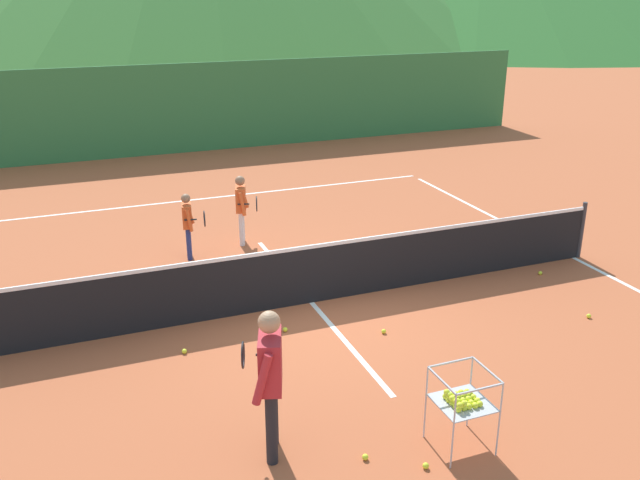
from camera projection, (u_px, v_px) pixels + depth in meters
ground_plane at (311, 302)px, 10.79m from camera, size 120.00×120.00×0.00m
line_baseline_far at (220, 197)px, 16.09m from camera, size 10.29×0.08×0.01m
line_sideline_east at (573, 257)px, 12.54m from camera, size 0.08×11.56×0.01m
line_service_center at (311, 302)px, 10.79m from camera, size 0.08×5.67×0.01m
tennis_net at (311, 273)px, 10.61m from camera, size 10.58×0.08×1.05m
instructor at (270, 370)px, 7.00m from camera, size 0.47×0.83×1.68m
student_0 at (188, 220)px, 12.29m from camera, size 0.41×0.64×1.22m
student_1 at (242, 203)px, 12.96m from camera, size 0.42×0.71×1.34m
ball_cart at (462, 400)px, 7.23m from camera, size 0.58×0.58×0.90m
tennis_ball_0 at (184, 351)px, 9.29m from camera, size 0.07×0.07×0.07m
tennis_ball_1 at (365, 457)px, 7.22m from camera, size 0.07×0.07×0.07m
tennis_ball_3 at (384, 331)px, 9.82m from camera, size 0.07×0.07×0.07m
tennis_ball_4 at (285, 330)px, 9.87m from camera, size 0.07×0.07×0.07m
tennis_ball_8 at (589, 316)px, 10.27m from camera, size 0.07×0.07×0.07m
tennis_ball_9 at (540, 273)px, 11.79m from camera, size 0.07×0.07×0.07m
tennis_ball_10 at (426, 466)px, 7.09m from camera, size 0.07×0.07×0.07m
windscreen_fence at (178, 109)px, 19.85m from camera, size 22.64×0.08×2.59m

